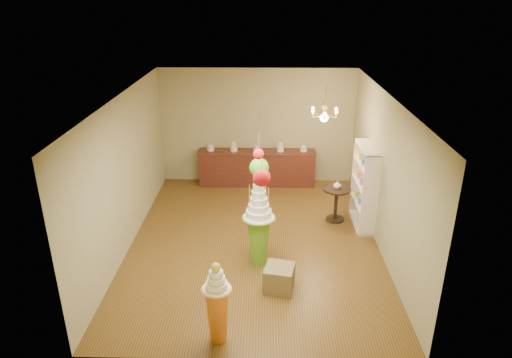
{
  "coord_description": "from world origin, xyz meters",
  "views": [
    {
      "loc": [
        0.2,
        -8.16,
        4.81
      ],
      "look_at": [
        0.04,
        0.0,
        1.39
      ],
      "focal_mm": 32.0,
      "sensor_mm": 36.0,
      "label": 1
    }
  ],
  "objects_px": {
    "pedestal_green": "(259,228)",
    "pedestal_orange": "(217,308)",
    "sideboard": "(257,167)",
    "round_table": "(336,200)"
  },
  "relations": [
    {
      "from": "sideboard",
      "to": "round_table",
      "type": "relative_size",
      "value": 3.93
    },
    {
      "from": "pedestal_orange",
      "to": "sideboard",
      "type": "distance_m",
      "value": 5.84
    },
    {
      "from": "pedestal_green",
      "to": "sideboard",
      "type": "height_order",
      "value": "pedestal_green"
    },
    {
      "from": "pedestal_green",
      "to": "pedestal_orange",
      "type": "relative_size",
      "value": 1.37
    },
    {
      "from": "pedestal_green",
      "to": "round_table",
      "type": "xyz_separation_m",
      "value": [
        1.69,
        1.77,
        -0.24
      ]
    },
    {
      "from": "pedestal_green",
      "to": "round_table",
      "type": "height_order",
      "value": "pedestal_green"
    },
    {
      "from": "sideboard",
      "to": "round_table",
      "type": "bearing_deg",
      "value": -48.16
    },
    {
      "from": "pedestal_green",
      "to": "pedestal_orange",
      "type": "distance_m",
      "value": 2.14
    },
    {
      "from": "pedestal_green",
      "to": "sideboard",
      "type": "bearing_deg",
      "value": 91.56
    },
    {
      "from": "pedestal_orange",
      "to": "sideboard",
      "type": "bearing_deg",
      "value": 85.45
    }
  ]
}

